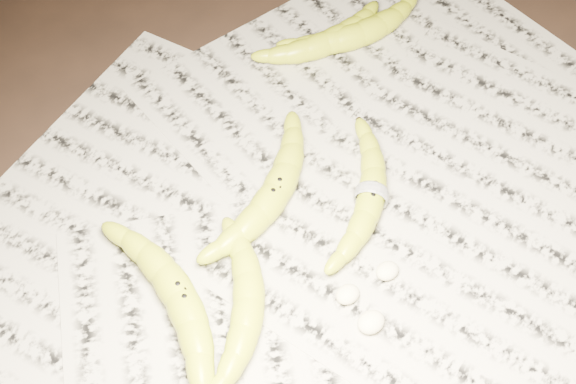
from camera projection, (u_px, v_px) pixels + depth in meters
ground at (298, 243)px, 0.96m from camera, size 3.00×3.00×0.00m
newspaper_patch at (306, 215)px, 0.97m from camera, size 0.90×0.70×0.01m
banana_left_a at (180, 297)px, 0.88m from camera, size 0.10×0.24×0.04m
banana_left_b at (248, 303)px, 0.88m from camera, size 0.17×0.18×0.04m
banana_center at (275, 191)px, 0.97m from camera, size 0.22×0.15×0.04m
banana_taped at (372, 194)px, 0.97m from camera, size 0.19×0.17×0.03m
banana_upper_a at (360, 32)px, 1.13m from camera, size 0.20×0.09×0.04m
banana_upper_b at (327, 40)px, 1.12m from camera, size 0.18×0.08×0.04m
measuring_tape at (372, 194)px, 0.97m from camera, size 0.03×0.04×0.04m
flesh_chunk_a at (371, 320)px, 0.88m from camera, size 0.03×0.03×0.02m
flesh_chunk_b at (388, 269)px, 0.92m from camera, size 0.03×0.02×0.02m
flesh_chunk_c at (348, 293)px, 0.90m from camera, size 0.03×0.02×0.02m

